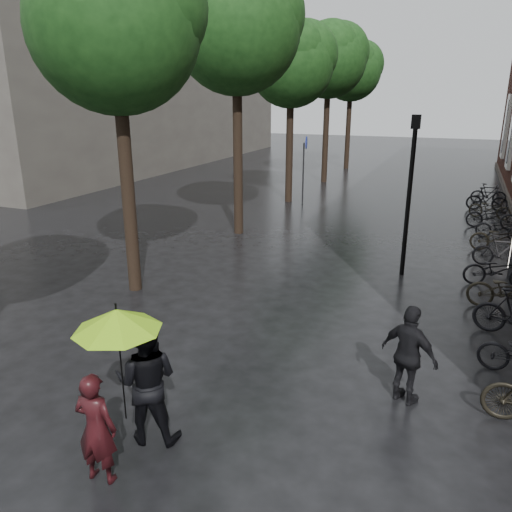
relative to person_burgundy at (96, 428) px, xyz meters
The scene contains 9 objects.
bg_building 34.82m from the person_burgundy, 128.72° to the left, with size 16.00×30.00×14.00m, color #47423D.
street_trees 16.03m from the person_burgundy, 103.15° to the left, with size 4.33×34.03×8.91m.
person_burgundy is the anchor object (origin of this frame).
person_black 0.96m from the person_burgundy, 82.08° to the left, with size 0.91×0.71×1.87m, color black.
lime_umbrella 1.37m from the person_burgundy, 84.54° to the left, with size 1.15×1.15×1.68m.
pedestrian_walking 4.74m from the person_burgundy, 43.59° to the left, with size 0.97×0.41×1.66m, color black.
parked_bicycles 12.76m from the person_burgundy, 66.04° to the left, with size 2.03×17.90×1.02m.
lamp_post 9.97m from the person_burgundy, 74.30° to the left, with size 0.22×0.22×4.27m.
cycle_sign 17.72m from the person_burgundy, 98.69° to the left, with size 0.16×0.55×3.01m.
Camera 1 is at (3.28, -2.84, 4.73)m, focal length 35.00 mm.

